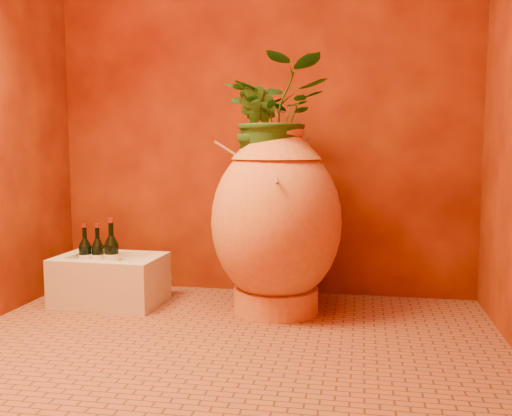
% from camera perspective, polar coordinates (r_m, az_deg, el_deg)
% --- Properties ---
extents(floor, '(2.50, 2.50, 0.00)m').
position_cam_1_polar(floor, '(2.59, -3.30, -13.69)').
color(floor, brown).
rests_on(floor, ground).
extents(wall_back, '(2.50, 0.02, 2.50)m').
position_cam_1_polar(wall_back, '(3.44, 0.64, 12.36)').
color(wall_back, '#4E1104').
rests_on(wall_back, ground).
extents(amphora, '(0.82, 0.82, 0.98)m').
position_cam_1_polar(amphora, '(3.01, 2.04, -1.30)').
color(amphora, '#D37D3B').
rests_on(amphora, floor).
extents(stone_basin, '(0.59, 0.41, 0.27)m').
position_cam_1_polar(stone_basin, '(3.32, -14.37, -7.07)').
color(stone_basin, beige).
rests_on(stone_basin, floor).
extents(wine_bottle_a, '(0.08, 0.08, 0.34)m').
position_cam_1_polar(wine_bottle_a, '(3.29, -14.24, -4.73)').
color(wine_bottle_a, black).
rests_on(wine_bottle_a, stone_basin).
extents(wine_bottle_b, '(0.07, 0.07, 0.30)m').
position_cam_1_polar(wine_bottle_b, '(3.40, -16.70, -4.68)').
color(wine_bottle_b, black).
rests_on(wine_bottle_b, stone_basin).
extents(wine_bottle_c, '(0.07, 0.07, 0.30)m').
position_cam_1_polar(wine_bottle_c, '(3.38, -15.52, -4.71)').
color(wine_bottle_c, black).
rests_on(wine_bottle_c, stone_basin).
extents(wall_tap, '(0.07, 0.14, 0.15)m').
position_cam_1_polar(wall_tap, '(3.34, 0.94, 6.22)').
color(wall_tap, '#9F6924').
rests_on(wall_tap, wall_back).
extents(plant_main, '(0.59, 0.54, 0.59)m').
position_cam_1_polar(plant_main, '(3.00, 2.05, 9.27)').
color(plant_main, '#1C4A1A').
rests_on(plant_main, amphora).
extents(plant_side, '(0.30, 0.30, 0.43)m').
position_cam_1_polar(plant_side, '(2.95, 0.14, 7.90)').
color(plant_side, '#1C4A1A').
rests_on(plant_side, amphora).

